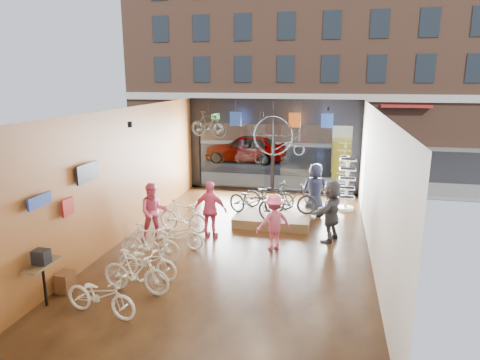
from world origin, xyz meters
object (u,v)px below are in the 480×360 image
(street_car, at_px, (245,148))
(penny_farthing, at_px, (281,137))
(customer_3, at_px, (274,222))
(display_platform, at_px, (273,218))
(display_bike_right, at_px, (269,195))
(customer_4, at_px, (315,190))
(floor_bike_2, at_px, (147,261))
(floor_bike_4, at_px, (177,234))
(box_truck, at_px, (354,145))
(customer_5, at_px, (331,210))
(hung_bike, at_px, (208,124))
(sunglasses_rack, at_px, (347,183))
(floor_bike_3, at_px, (150,243))
(floor_bike_5, at_px, (183,216))
(customer_2, at_px, (211,210))
(display_bike_left, at_px, (252,201))
(display_bike_mid, at_px, (291,199))
(floor_bike_1, at_px, (136,272))
(floor_bike_0, at_px, (101,295))
(customer_1, at_px, (154,212))

(street_car, relative_size, penny_farthing, 2.45)
(customer_3, bearing_deg, display_platform, -112.80)
(display_bike_right, xyz_separation_m, customer_4, (1.53, 0.46, 0.15))
(floor_bike_2, relative_size, floor_bike_4, 1.02)
(box_truck, height_order, customer_4, box_truck)
(customer_3, distance_m, customer_5, 1.83)
(hung_bike, bearing_deg, floor_bike_4, -155.66)
(sunglasses_rack, bearing_deg, box_truck, 105.60)
(floor_bike_3, bearing_deg, penny_farthing, -18.65)
(floor_bike_5, height_order, customer_3, customer_3)
(customer_2, bearing_deg, display_bike_left, -120.68)
(customer_4, bearing_deg, display_bike_mid, 62.11)
(street_car, height_order, floor_bike_5, street_car)
(sunglasses_rack, distance_m, hung_bike, 5.52)
(floor_bike_1, bearing_deg, sunglasses_rack, -27.41)
(display_bike_mid, xyz_separation_m, sunglasses_rack, (1.80, 1.89, 0.17))
(customer_4, height_order, sunglasses_rack, sunglasses_rack)
(floor_bike_4, distance_m, display_bike_left, 2.90)
(customer_2, distance_m, hung_bike, 4.61)
(hung_bike, bearing_deg, floor_bike_1, -157.54)
(display_bike_left, bearing_deg, box_truck, 8.98)
(floor_bike_5, distance_m, customer_4, 4.61)
(floor_bike_0, bearing_deg, display_bike_mid, -17.52)
(customer_1, bearing_deg, floor_bike_1, -101.62)
(floor_bike_3, height_order, customer_4, customer_4)
(floor_bike_3, relative_size, display_bike_left, 0.90)
(floor_bike_4, height_order, penny_farthing, penny_farthing)
(display_platform, bearing_deg, street_car, 106.50)
(sunglasses_rack, xyz_separation_m, hung_bike, (-5.16, 0.30, 1.94))
(display_platform, distance_m, customer_4, 1.81)
(customer_5, bearing_deg, floor_bike_5, -65.75)
(customer_3, bearing_deg, box_truck, -133.99)
(floor_bike_3, bearing_deg, customer_2, -23.68)
(box_truck, bearing_deg, display_bike_mid, -104.53)
(floor_bike_0, distance_m, floor_bike_3, 2.60)
(floor_bike_5, bearing_deg, sunglasses_rack, -44.80)
(floor_bike_3, relative_size, display_platform, 0.71)
(customer_5, bearing_deg, display_bike_left, -86.92)
(floor_bike_1, bearing_deg, customer_2, -5.42)
(penny_farthing, bearing_deg, floor_bike_3, -113.11)
(floor_bike_1, height_order, customer_3, customer_3)
(box_truck, relative_size, floor_bike_0, 4.12)
(box_truck, relative_size, display_platform, 2.78)
(customer_3, xyz_separation_m, customer_4, (0.97, 3.23, 0.13))
(customer_3, relative_size, penny_farthing, 0.85)
(floor_bike_5, relative_size, customer_3, 1.06)
(hung_bike, bearing_deg, penny_farthing, -67.53)
(box_truck, distance_m, customer_3, 11.53)
(floor_bike_3, distance_m, floor_bike_5, 2.26)
(hung_bike, bearing_deg, customer_5, -107.75)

